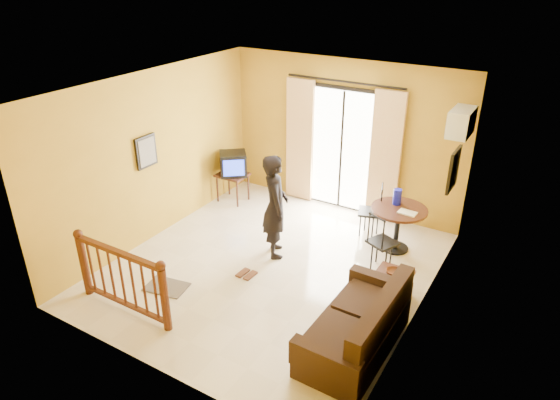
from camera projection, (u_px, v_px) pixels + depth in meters
The scene contains 19 objects.
ground at pixel (272, 267), 7.75m from camera, with size 5.00×5.00×0.00m, color beige.
room_shell at pixel (271, 166), 7.00m from camera, with size 5.00×5.00×5.00m.
balcony_door at pixel (341, 149), 9.10m from camera, with size 2.25×0.14×2.46m.
tv_table at pixel (233, 178), 9.66m from camera, with size 0.57×0.47×0.57m.
television at pixel (233, 164), 9.52m from camera, with size 0.66×0.65×0.44m.
picture_left at pixel (146, 152), 7.94m from camera, with size 0.05×0.42×0.52m.
dining_table at pixel (398, 217), 7.98m from camera, with size 0.90×0.90×0.75m.
water_jug at pixel (397, 197), 8.00m from camera, with size 0.14×0.14×0.26m, color #1316B7.
serving_tray at pixel (407, 213), 7.76m from camera, with size 0.28×0.18×0.02m, color beige.
dining_chairs at pixel (374, 250), 8.20m from camera, with size 1.06×1.37×0.95m.
air_conditioner at pixel (461, 122), 7.34m from camera, with size 0.31×0.60×0.40m.
botanical_print at pixel (453, 170), 7.00m from camera, with size 0.05×0.50×0.60m.
coffee_table at pixel (388, 289), 6.80m from camera, with size 0.49×0.88×0.39m.
bowl at pixel (394, 272), 6.87m from camera, with size 0.22×0.22×0.07m, color #542E1C.
sofa at pixel (359, 329), 5.98m from camera, with size 0.86×1.80×0.85m.
standing_person at pixel (275, 206), 7.76m from camera, with size 0.62×0.41×1.70m, color black.
stair_balustrade at pixel (121, 275), 6.57m from camera, with size 1.63×0.13×1.04m.
doormat at pixel (167, 287), 7.27m from camera, with size 0.60×0.40×0.02m, color #5C5349.
sandals at pixel (247, 274), 7.55m from camera, with size 0.25×0.25×0.03m.
Camera 1 is at (3.46, -5.51, 4.34)m, focal length 32.00 mm.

